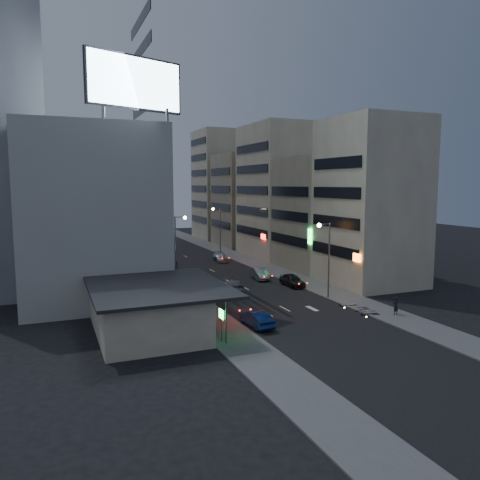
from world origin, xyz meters
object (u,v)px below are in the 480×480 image
parked_car_left (163,261)px  parked_car_right_far (220,257)px  road_car_silver (231,285)px  person (396,306)px  scooter_blue (366,303)px  scooter_silver_b (354,298)px  parked_car_right_near (292,280)px  road_car_blue (256,319)px  scooter_black_b (367,302)px  scooter_silver_a (374,305)px  scooter_black_a (377,307)px  parked_car_right_mid (260,274)px

parked_car_left → parked_car_right_far: bearing=178.2°
road_car_silver → person: bearing=133.9°
parked_car_left → scooter_blue: 33.88m
scooter_silver_b → parked_car_right_near: bearing=15.0°
road_car_silver → scooter_silver_b: (9.45, -10.18, -0.09)m
parked_car_right_near → scooter_blue: size_ratio=2.40×
road_car_blue → parked_car_left: bearing=-91.4°
scooter_black_b → scooter_silver_b: size_ratio=0.80×
scooter_silver_a → scooter_black_b: (0.07, 1.21, 0.00)m
parked_car_left → scooter_blue: (12.83, -31.36, -0.10)m
road_car_blue → road_car_silver: size_ratio=0.74×
scooter_black_a → parked_car_right_far: bearing=16.1°
parked_car_right_near → parked_car_right_far: parked_car_right_near is taller
person → road_car_silver: bearing=-66.2°
parked_car_right_far → scooter_blue: size_ratio=2.53×
road_car_silver → scooter_silver_a: (9.88, -12.77, -0.22)m
parked_car_right_mid → scooter_silver_b: bearing=-71.2°
parked_car_right_far → scooter_black_a: bearing=-77.8°
road_car_silver → scooter_silver_b: size_ratio=2.82×
parked_car_right_mid → scooter_black_b: bearing=-70.6°
road_car_silver → scooter_black_a: 16.72m
parked_car_left → scooter_black_b: 33.70m
road_car_silver → scooter_silver_a: 16.15m
parked_car_right_near → scooter_black_b: 11.76m
parked_car_left → person: person is taller
parked_car_right_near → scooter_blue: (1.63, -11.94, -0.06)m
parked_car_right_near → scooter_black_b: size_ratio=2.62×
scooter_black_a → parked_car_left: bearing=31.5°
road_car_blue → scooter_silver_a: road_car_blue is taller
parked_car_right_mid → person: size_ratio=2.60×
road_car_blue → scooter_silver_b: (12.09, 2.76, 0.04)m
scooter_silver_a → scooter_silver_b: size_ratio=0.80×
scooter_silver_b → parked_car_right_far: bearing=12.8°
scooter_black_a → scooter_black_b: scooter_black_a is taller
road_car_blue → scooter_silver_b: size_ratio=2.08×
road_car_silver → road_car_blue: bearing=86.3°
scooter_silver_a → scooter_silver_b: (-0.42, 2.60, 0.13)m
parked_car_right_near → parked_car_right_far: 20.36m
scooter_blue → scooter_black_b: scooter_blue is taller
person → scooter_black_b: 3.36m
scooter_silver_a → scooter_black_b: 1.21m
parked_car_right_far → scooter_black_b: bearing=-76.6°
parked_car_right_near → parked_car_right_mid: bearing=110.7°
parked_car_right_near → parked_car_right_mid: size_ratio=0.99×
parked_car_right_far → road_car_blue: size_ratio=1.07×
parked_car_right_far → scooter_black_b: size_ratio=2.76×
parked_car_right_mid → road_car_silver: bearing=-132.6°
parked_car_right_mid → scooter_black_a: (3.42, -19.05, 0.02)m
parked_car_left → road_car_blue: size_ratio=1.30×
parked_car_right_far → scooter_black_b: (3.81, -31.87, -0.04)m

